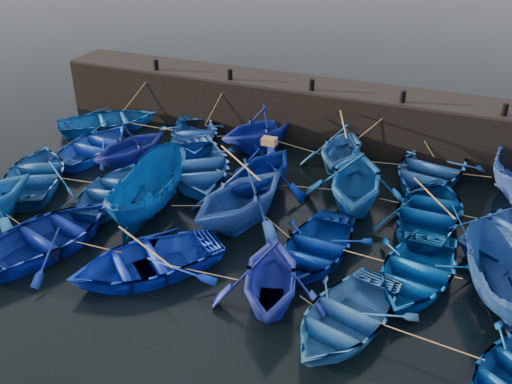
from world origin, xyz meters
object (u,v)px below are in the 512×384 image
at_px(boat_13, 36,174).
at_px(wooden_crate, 269,141).
at_px(boat_0, 109,121).
at_px(boat_8, 197,165).

distance_m(boat_13, wooden_crate, 9.51).
bearing_deg(boat_0, wooden_crate, -151.90).
bearing_deg(boat_0, boat_13, 143.03).
bearing_deg(boat_8, boat_0, 121.13).
xyz_separation_m(boat_0, wooden_crate, (9.63, -3.09, 1.80)).
bearing_deg(boat_13, boat_0, -113.50).
height_order(boat_0, boat_13, boat_13).
height_order(boat_13, wooden_crate, wooden_crate).
distance_m(boat_8, boat_13, 6.41).
height_order(boat_0, wooden_crate, wooden_crate).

